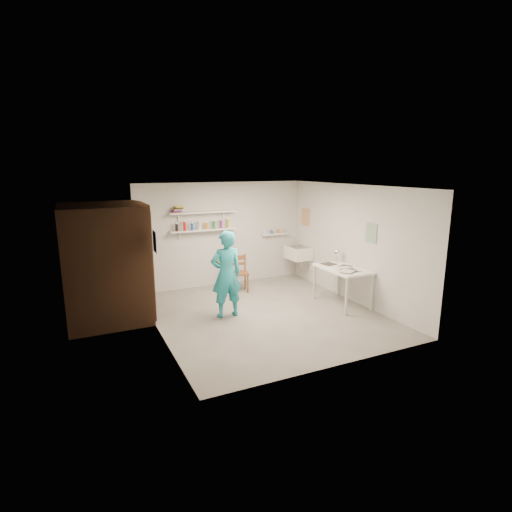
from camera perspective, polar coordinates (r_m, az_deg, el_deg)
name	(u,v)px	position (r m, az deg, el deg)	size (l,w,h in m)	color
floor	(265,314)	(7.68, 1.29, -8.33)	(4.00, 4.50, 0.02)	slate
ceiling	(266,186)	(7.18, 1.39, 10.01)	(4.00, 4.50, 0.02)	silver
wall_back	(222,234)	(9.38, -4.87, 3.14)	(4.00, 0.02, 2.40)	silver
wall_front	(341,284)	(5.48, 12.02, -3.96)	(4.00, 0.02, 2.40)	silver
wall_left	(155,263)	(6.70, -14.21, -1.03)	(0.02, 4.50, 2.40)	silver
wall_right	(353,244)	(8.42, 13.67, 1.74)	(0.02, 4.50, 2.40)	silver
doorway_recess	(145,262)	(7.76, -15.52, -0.79)	(0.02, 0.90, 2.00)	black
corridor_box	(105,263)	(7.67, -20.77, -0.93)	(1.40, 1.50, 2.10)	brown
door_lintel	(143,205)	(7.60, -15.84, 6.96)	(0.06, 1.05, 0.10)	brown
door_jamb_near	(152,267)	(7.28, -14.68, -1.60)	(0.06, 0.10, 2.00)	brown
door_jamb_far	(142,256)	(8.25, -16.00, -0.04)	(0.06, 0.10, 2.00)	brown
shelf_lower	(203,230)	(9.07, -7.56, 3.71)	(1.50, 0.22, 0.03)	white
shelf_upper	(203,212)	(9.02, -7.64, 6.22)	(1.50, 0.22, 0.03)	white
ledge_shelf	(275,234)	(9.86, 2.70, 3.16)	(0.70, 0.14, 0.03)	white
poster_left	(155,242)	(6.69, -14.27, 2.00)	(0.01, 0.28, 0.36)	#334C7F
poster_right_a	(305,217)	(9.80, 7.06, 5.56)	(0.01, 0.34, 0.42)	#995933
poster_right_b	(371,233)	(7.94, 16.13, 3.16)	(0.01, 0.30, 0.38)	#3F724C
belfast_sink	(298,253)	(9.73, 6.05, 0.46)	(0.48, 0.60, 0.30)	white
man	(226,274)	(7.34, -4.26, -2.62)	(0.59, 0.39, 1.62)	teal
wall_clock	(222,257)	(7.47, -4.89, -0.21)	(0.29, 0.29, 0.04)	#CDC38C
wooden_chair	(239,273)	(8.91, -2.43, -2.47)	(0.39, 0.37, 0.84)	brown
work_table	(342,286)	(8.24, 12.20, -4.27)	(0.69, 1.15, 0.77)	white
desk_lamp	(337,252)	(8.56, 11.53, 0.57)	(0.14, 0.14, 0.14)	white
spray_cans	(203,226)	(9.06, -7.58, 4.34)	(1.29, 0.06, 0.17)	black
book_stack	(178,209)	(8.86, -11.12, 6.54)	(0.26, 0.14, 0.14)	red
ledge_pots	(275,232)	(9.85, 2.70, 3.51)	(0.48, 0.07, 0.09)	silver
papers	(343,267)	(8.13, 12.33, -1.57)	(0.30, 0.22, 0.03)	silver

